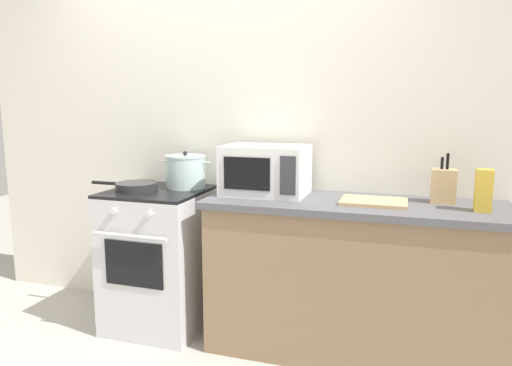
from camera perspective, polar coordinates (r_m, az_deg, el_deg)
back_wall at (r=3.17m, az=1.67°, el=5.53°), size 4.40×0.10×2.50m
lower_cabinet_right at (r=2.90m, az=11.29°, el=-11.52°), size 1.64×0.56×0.88m
countertop_right at (r=2.77m, az=11.60°, el=-2.59°), size 1.70×0.60×0.04m
stove at (r=3.24m, az=-11.54°, el=-8.84°), size 0.60×0.64×0.92m
stock_pot at (r=3.16m, az=-8.45°, el=1.38°), size 0.35×0.26×0.24m
frying_pan at (r=3.14m, az=-14.22°, el=-0.39°), size 0.47×0.27×0.05m
microwave at (r=2.90m, az=1.16°, el=1.57°), size 0.50×0.37×0.30m
cutting_board at (r=2.73m, az=13.93°, el=-2.19°), size 0.36×0.26×0.02m
knife_block at (r=2.85m, az=21.54°, el=-0.30°), size 0.13×0.10×0.28m
pasta_box at (r=2.70m, az=25.61°, el=-0.81°), size 0.08×0.08×0.22m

